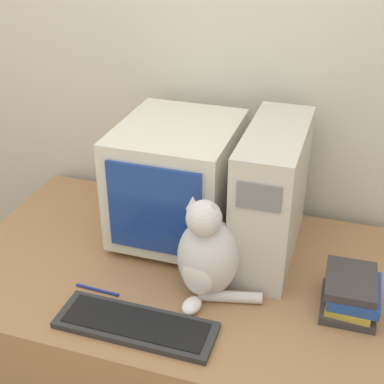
# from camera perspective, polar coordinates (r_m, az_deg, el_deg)

# --- Properties ---
(wall_back) EXTENTS (7.00, 0.05, 2.50)m
(wall_back) POSITION_cam_1_polar(r_m,az_deg,el_deg) (1.93, 2.72, 13.79)
(wall_back) COLOR beige
(wall_back) RESTS_ON ground_plane
(desk) EXTENTS (1.36, 0.86, 0.72)m
(desk) POSITION_cam_1_polar(r_m,az_deg,el_deg) (1.98, -1.89, -16.03)
(desk) COLOR #9E7047
(desk) RESTS_ON ground_plane
(crt_monitor) EXTENTS (0.37, 0.44, 0.40)m
(crt_monitor) POSITION_cam_1_polar(r_m,az_deg,el_deg) (1.79, -1.55, 1.30)
(crt_monitor) COLOR beige
(crt_monitor) RESTS_ON desk
(computer_tower) EXTENTS (0.18, 0.48, 0.44)m
(computer_tower) POSITION_cam_1_polar(r_m,az_deg,el_deg) (1.70, 8.48, -0.22)
(computer_tower) COLOR beige
(computer_tower) RESTS_ON desk
(keyboard) EXTENTS (0.45, 0.15, 0.02)m
(keyboard) POSITION_cam_1_polar(r_m,az_deg,el_deg) (1.52, -5.93, -13.95)
(keyboard) COLOR #2D2D2D
(keyboard) RESTS_ON desk
(cat) EXTENTS (0.28, 0.25, 0.33)m
(cat) POSITION_cam_1_polar(r_m,az_deg,el_deg) (1.55, 1.64, -6.73)
(cat) COLOR silver
(cat) RESTS_ON desk
(book_stack) EXTENTS (0.16, 0.20, 0.10)m
(book_stack) POSITION_cam_1_polar(r_m,az_deg,el_deg) (1.61, 16.62, -10.37)
(book_stack) COLOR #383333
(book_stack) RESTS_ON desk
(pen) EXTENTS (0.14, 0.01, 0.01)m
(pen) POSITION_cam_1_polar(r_m,az_deg,el_deg) (1.66, -10.05, -10.24)
(pen) COLOR navy
(pen) RESTS_ON desk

